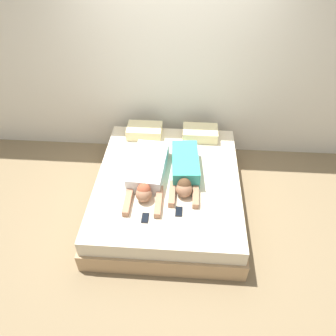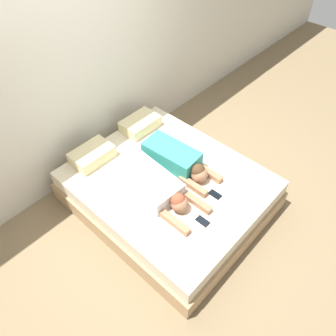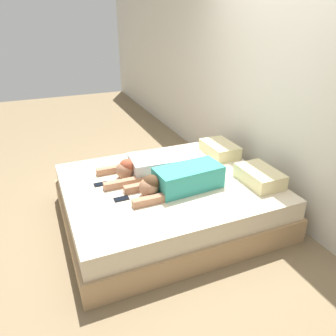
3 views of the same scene
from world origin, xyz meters
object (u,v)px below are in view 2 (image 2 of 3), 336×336
person_right (178,160)px  cell_phone_left (203,221)px  pillow_head_right (140,124)px  pillow_head_left (92,155)px  cell_phone_right (215,194)px  person_left (153,185)px  bed (168,190)px

person_right → cell_phone_left: bearing=-120.3°
pillow_head_right → person_right: bearing=-103.0°
pillow_head_left → person_right: person_right is taller
pillow_head_left → pillow_head_right: bearing=0.0°
pillow_head_left → person_right: (0.58, -0.80, 0.03)m
cell_phone_right → person_right: bearing=85.5°
cell_phone_left → cell_phone_right: bearing=17.8°
person_left → cell_phone_right: bearing=-53.0°
cell_phone_right → pillow_head_right: bearing=80.5°
pillow_head_left → pillow_head_right: size_ratio=1.00×
pillow_head_right → person_right: (-0.18, -0.80, 0.03)m
person_left → pillow_head_left: bearing=99.6°
bed → pillow_head_right: pillow_head_right is taller
person_right → cell_phone_left: 0.79m
person_left → cell_phone_left: size_ratio=8.16×
person_left → cell_phone_right: 0.66m
pillow_head_right → cell_phone_left: pillow_head_right is taller
person_left → cell_phone_left: person_left is taller
person_left → person_right: size_ratio=1.20×
pillow_head_left → person_left: (0.14, -0.84, 0.02)m
person_right → cell_phone_right: (-0.04, -0.56, -0.10)m
cell_phone_left → cell_phone_right: 0.37m
bed → pillow_head_left: size_ratio=4.45×
pillow_head_right → cell_phone_right: (-0.23, -1.36, -0.07)m
pillow_head_left → pillow_head_right: (0.76, 0.00, 0.00)m
pillow_head_right → person_right: person_right is taller
bed → person_right: (0.20, 0.03, 0.33)m
pillow_head_left → person_left: size_ratio=0.42×
pillow_head_right → bed: bearing=-114.7°
person_right → bed: bearing=-170.3°
bed → cell_phone_right: (0.15, -0.53, 0.23)m
cell_phone_right → bed: bearing=106.2°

